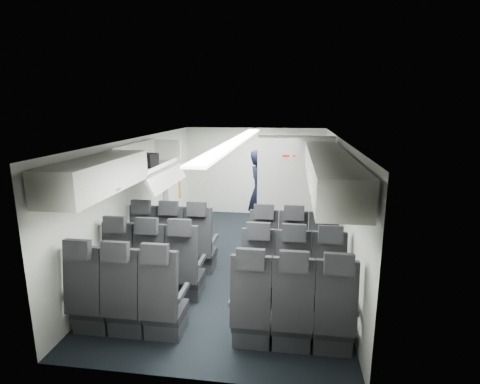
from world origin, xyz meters
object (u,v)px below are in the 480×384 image
(seat_row_rear, at_px, (207,308))
(seat_row_front, at_px, (232,250))
(seat_row_mid, at_px, (222,274))
(flight_attendant, at_px, (259,192))
(boarding_door, at_px, (173,187))
(galley_unit, at_px, (293,180))
(carry_on_bag, at_px, (145,160))

(seat_row_rear, bearing_deg, seat_row_front, 90.00)
(seat_row_front, xyz_separation_m, seat_row_mid, (0.00, -0.90, 0.00))
(flight_attendant, bearing_deg, seat_row_rear, 154.70)
(seat_row_mid, bearing_deg, boarding_door, 118.77)
(galley_unit, relative_size, flight_attendant, 1.05)
(boarding_door, xyz_separation_m, flight_attendant, (1.89, -0.03, -0.05))
(flight_attendant, bearing_deg, seat_row_mid, 153.59)
(seat_row_front, height_order, galley_unit, galley_unit)
(seat_row_mid, bearing_deg, flight_attendant, 85.24)
(galley_unit, bearing_deg, carry_on_bag, -127.34)
(galley_unit, relative_size, boarding_door, 1.02)
(boarding_door, relative_size, flight_attendant, 1.03)
(seat_row_front, bearing_deg, boarding_door, 128.16)
(seat_row_rear, bearing_deg, seat_row_mid, 90.00)
(galley_unit, xyz_separation_m, boarding_door, (-2.59, -1.17, 0.00))
(seat_row_front, relative_size, flight_attendant, 1.85)
(galley_unit, bearing_deg, seat_row_front, -106.28)
(seat_row_front, relative_size, seat_row_mid, 1.00)
(galley_unit, bearing_deg, flight_attendant, -120.47)
(seat_row_mid, xyz_separation_m, galley_unit, (0.95, 4.15, 0.55))
(seat_row_rear, bearing_deg, boarding_door, 112.87)
(boarding_door, distance_m, carry_on_bag, 2.15)
(carry_on_bag, bearing_deg, seat_row_mid, -23.42)
(galley_unit, bearing_deg, boarding_door, -155.72)
(galley_unit, xyz_separation_m, carry_on_bag, (-2.39, -3.13, 0.87))
(galley_unit, height_order, carry_on_bag, carry_on_bag)
(seat_row_rear, distance_m, carry_on_bag, 2.79)
(flight_attendant, height_order, carry_on_bag, carry_on_bag)
(seat_row_rear, xyz_separation_m, carry_on_bag, (-1.44, 1.93, 1.42))
(seat_row_rear, height_order, carry_on_bag, carry_on_bag)
(seat_row_front, bearing_deg, galley_unit, 73.72)
(seat_row_front, relative_size, galley_unit, 1.75)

